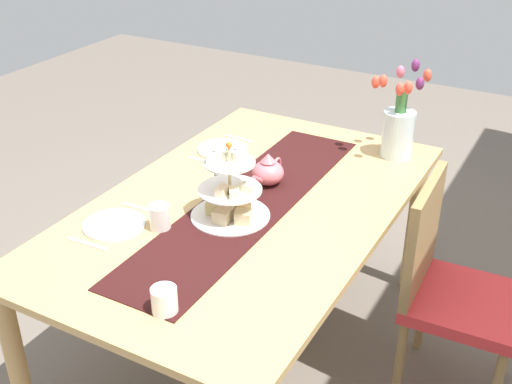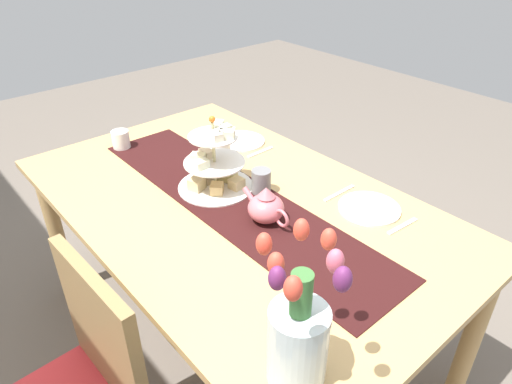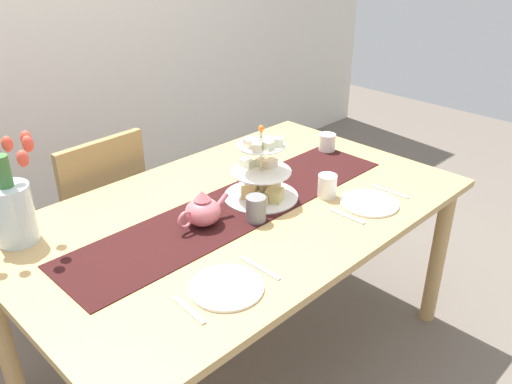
% 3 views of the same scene
% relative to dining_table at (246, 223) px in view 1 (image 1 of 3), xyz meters
% --- Properties ---
extents(ground_plane, '(8.00, 8.00, 0.00)m').
position_rel_dining_table_xyz_m(ground_plane, '(0.00, 0.00, -0.66)').
color(ground_plane, '#6B6056').
extents(dining_table, '(1.77, 1.08, 0.75)m').
position_rel_dining_table_xyz_m(dining_table, '(0.00, 0.00, 0.00)').
color(dining_table, tan).
rests_on(dining_table, ground_plane).
extents(chair_left, '(0.44, 0.44, 0.91)m').
position_rel_dining_table_xyz_m(chair_left, '(-0.22, 0.77, -0.16)').
color(chair_left, olive).
rests_on(chair_left, ground_plane).
extents(table_runner, '(1.46, 0.33, 0.00)m').
position_rel_dining_table_xyz_m(table_runner, '(0.00, 0.01, 0.09)').
color(table_runner, black).
rests_on(table_runner, dining_table).
extents(tiered_cake_stand, '(0.30, 0.30, 0.30)m').
position_rel_dining_table_xyz_m(tiered_cake_stand, '(0.12, -0.00, 0.18)').
color(tiered_cake_stand, beige).
rests_on(tiered_cake_stand, table_runner).
extents(teapot, '(0.24, 0.13, 0.14)m').
position_rel_dining_table_xyz_m(teapot, '(-0.18, 0.00, 0.15)').
color(teapot, '#D66B75').
rests_on(teapot, table_runner).
extents(tulip_vase, '(0.25, 0.23, 0.42)m').
position_rel_dining_table_xyz_m(tulip_vase, '(-0.70, 0.37, 0.23)').
color(tulip_vase, silver).
rests_on(tulip_vase, dining_table).
extents(cream_jug, '(0.08, 0.08, 0.08)m').
position_rel_dining_table_xyz_m(cream_jug, '(0.70, 0.12, 0.13)').
color(cream_jug, white).
rests_on(cream_jug, dining_table).
extents(dinner_plate_left, '(0.23, 0.23, 0.01)m').
position_rel_dining_table_xyz_m(dinner_plate_left, '(-0.38, -0.34, 0.09)').
color(dinner_plate_left, white).
rests_on(dinner_plate_left, dining_table).
extents(fork_left, '(0.03, 0.15, 0.01)m').
position_rel_dining_table_xyz_m(fork_left, '(-0.52, -0.34, 0.09)').
color(fork_left, silver).
rests_on(fork_left, dining_table).
extents(knife_left, '(0.01, 0.17, 0.01)m').
position_rel_dining_table_xyz_m(knife_left, '(-0.23, -0.34, 0.09)').
color(knife_left, silver).
rests_on(knife_left, dining_table).
extents(dinner_plate_right, '(0.23, 0.23, 0.01)m').
position_rel_dining_table_xyz_m(dinner_plate_right, '(0.38, -0.34, 0.09)').
color(dinner_plate_right, white).
rests_on(dinner_plate_right, dining_table).
extents(fork_right, '(0.02, 0.15, 0.01)m').
position_rel_dining_table_xyz_m(fork_right, '(0.24, -0.34, 0.09)').
color(fork_right, silver).
rests_on(fork_right, dining_table).
extents(knife_right, '(0.02, 0.17, 0.01)m').
position_rel_dining_table_xyz_m(knife_right, '(0.53, -0.34, 0.09)').
color(knife_right, silver).
rests_on(knife_right, dining_table).
extents(mug_grey, '(0.08, 0.08, 0.09)m').
position_rel_dining_table_xyz_m(mug_grey, '(-0.02, -0.12, 0.14)').
color(mug_grey, slate).
rests_on(mug_grey, table_runner).
extents(mug_white_text, '(0.08, 0.08, 0.09)m').
position_rel_dining_table_xyz_m(mug_white_text, '(0.32, -0.18, 0.14)').
color(mug_white_text, white).
rests_on(mug_white_text, dining_table).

